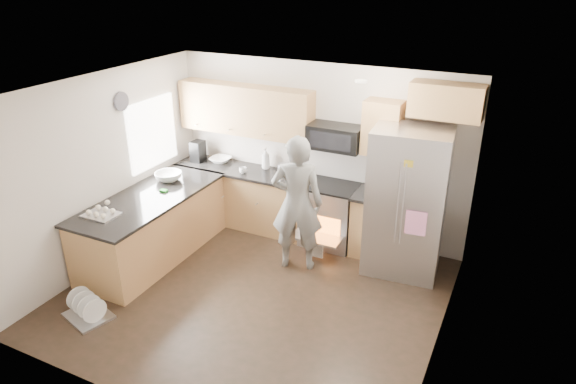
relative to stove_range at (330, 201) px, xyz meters
The scene contains 8 objects.
ground 1.86m from the stove_range, 101.69° to the right, with size 4.50×4.50×0.00m, color black.
room_shell 1.99m from the stove_range, 103.00° to the right, with size 4.54×4.04×2.62m.
back_cabinet_run 0.98m from the stove_range, behind, with size 4.45×0.64×2.50m.
peninsula 2.56m from the stove_range, 145.57° to the right, with size 0.96×2.36×1.05m.
stove_range is the anchor object (origin of this frame).
refrigerator 1.22m from the stove_range, 11.92° to the right, with size 1.04×0.84×1.99m.
person 0.86m from the stove_range, 101.52° to the right, with size 0.69×0.45×1.89m, color slate.
dish_rack 3.54m from the stove_range, 123.05° to the right, with size 0.63×0.55×0.33m.
Camera 1 is at (2.75, -4.66, 3.84)m, focal length 32.00 mm.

